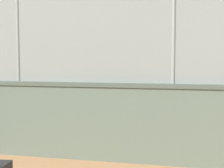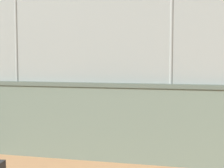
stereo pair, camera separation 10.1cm
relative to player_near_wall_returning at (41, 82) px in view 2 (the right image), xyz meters
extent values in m
plane|color=tan|center=(-5.63, -2.44, -0.91)|extent=(260.00, 260.00, 0.00)
cube|color=slate|center=(-6.85, 8.33, -0.16)|extent=(33.10, 1.08, 1.50)
cube|color=#4D594D|center=(-6.85, 8.33, 0.63)|extent=(33.10, 1.14, 0.08)
cube|color=gray|center=(-6.85, 8.33, 1.63)|extent=(32.43, 0.77, 1.93)
cylinder|color=gray|center=(-6.85, 8.33, 1.63)|extent=(0.07, 0.07, 1.93)
cylinder|color=gray|center=(-3.61, 8.40, 1.63)|extent=(0.07, 0.07, 1.93)
cylinder|color=navy|center=(-0.10, 0.04, -0.53)|extent=(0.17, 0.17, 0.76)
cylinder|color=navy|center=(0.10, 0.01, -0.53)|extent=(0.17, 0.17, 0.76)
cylinder|color=orange|center=(0.00, 0.03, 0.13)|extent=(0.38, 0.38, 0.56)
cylinder|color=#D8AD84|center=(-0.30, 0.02, 0.24)|extent=(0.16, 0.54, 0.16)
cylinder|color=#D8AD84|center=(0.25, -0.31, 0.24)|extent=(0.16, 0.54, 0.16)
sphere|color=#D8AD84|center=(0.00, 0.03, 0.52)|extent=(0.21, 0.21, 0.21)
cylinder|color=black|center=(0.00, 0.03, 0.61)|extent=(0.25, 0.25, 0.05)
cylinder|color=black|center=(0.22, -0.49, 0.24)|extent=(0.08, 0.30, 0.04)
ellipsoid|color=#333338|center=(0.19, -0.71, 0.24)|extent=(0.07, 0.30, 0.24)
cylinder|color=black|center=(-6.59, -1.07, -0.49)|extent=(0.19, 0.19, 0.83)
cylinder|color=black|center=(-6.65, -0.87, -0.49)|extent=(0.19, 0.19, 0.83)
cylinder|color=orange|center=(-6.62, -0.97, 0.23)|extent=(0.42, 0.42, 0.62)
cylinder|color=#936B4C|center=(-6.48, -1.26, 0.36)|extent=(0.59, 0.26, 0.17)
cylinder|color=#936B4C|center=(-6.42, -0.58, 0.36)|extent=(0.59, 0.26, 0.17)
sphere|color=#936B4C|center=(-6.62, -0.97, 0.66)|extent=(0.24, 0.24, 0.24)
cylinder|color=black|center=(-6.62, -0.97, 0.76)|extent=(0.31, 0.31, 0.05)
cylinder|color=black|center=(-6.25, -0.53, 0.36)|extent=(0.30, 0.12, 0.04)
ellipsoid|color=#333338|center=(-6.04, -0.47, 0.36)|extent=(0.30, 0.12, 0.24)
sphere|color=orange|center=(1.10, 1.06, -0.80)|extent=(0.21, 0.21, 0.21)
camera|label=1|loc=(-7.30, 14.95, 1.17)|focal=54.66mm
camera|label=2|loc=(-7.40, 14.93, 1.17)|focal=54.66mm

